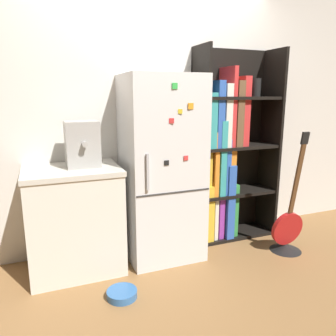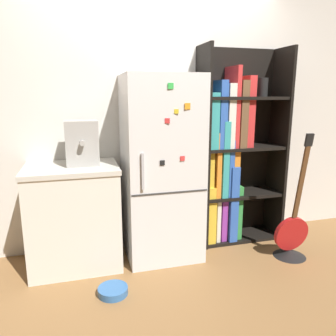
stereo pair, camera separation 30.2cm
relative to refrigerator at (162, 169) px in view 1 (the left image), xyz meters
name	(u,v)px [view 1 (the left image)]	position (x,y,z in m)	size (l,w,h in m)	color
ground_plane	(167,259)	(0.00, -0.15, -0.84)	(16.00, 16.00, 0.00)	olive
wall_back	(150,116)	(0.00, 0.33, 0.46)	(8.00, 0.05, 2.60)	silver
refrigerator	(162,169)	(0.00, 0.00, 0.00)	(0.67, 0.63, 1.67)	silver
bookshelf	(225,154)	(0.75, 0.15, 0.06)	(0.88, 0.37, 1.96)	black
kitchen_counter	(75,219)	(-0.79, 0.01, -0.38)	(0.78, 0.61, 0.91)	silver
espresso_machine	(82,144)	(-0.69, 0.03, 0.26)	(0.27, 0.30, 0.38)	#A5A39E
guitar	(287,234)	(1.15, -0.41, -0.67)	(0.34, 0.30, 1.18)	black
pet_bowl	(122,293)	(-0.53, -0.57, -0.80)	(0.23, 0.23, 0.06)	#3366A5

